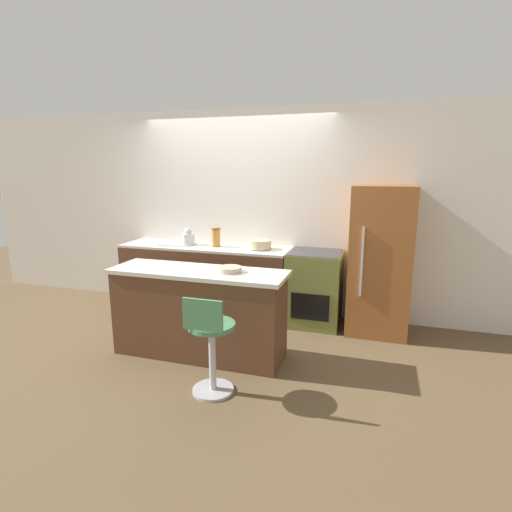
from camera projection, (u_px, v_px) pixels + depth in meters
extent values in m
plane|color=brown|center=(221.00, 322.00, 4.93)|extent=(14.00, 14.00, 0.00)
cube|color=white|center=(237.00, 212.00, 5.26)|extent=(8.00, 0.06, 2.60)
cube|color=brown|center=(206.00, 280.00, 5.23)|extent=(2.21, 0.60, 0.86)
cube|color=silver|center=(205.00, 247.00, 5.14)|extent=(2.21, 0.60, 0.03)
cube|color=#9EA3A8|center=(178.00, 244.00, 5.25)|extent=(0.44, 0.33, 0.01)
cube|color=brown|center=(199.00, 315.00, 4.01)|extent=(1.70, 0.52, 0.85)
cube|color=silver|center=(198.00, 272.00, 3.91)|extent=(1.77, 0.55, 0.04)
cube|color=olive|center=(314.00, 288.00, 4.82)|extent=(0.63, 0.60, 0.89)
cube|color=black|center=(310.00, 307.00, 4.56)|extent=(0.44, 0.01, 0.31)
cube|color=#333338|center=(316.00, 252.00, 4.72)|extent=(0.60, 0.57, 0.01)
cube|color=#995628|center=(380.00, 261.00, 4.51)|extent=(0.67, 0.62, 1.68)
cube|color=silver|center=(362.00, 262.00, 4.25)|extent=(0.02, 0.02, 0.76)
cylinder|color=#B7B7BC|center=(213.00, 390.00, 3.41)|extent=(0.35, 0.35, 0.02)
cylinder|color=#B7B7BC|center=(212.00, 360.00, 3.35)|extent=(0.06, 0.06, 0.58)
cylinder|color=#478456|center=(212.00, 325.00, 3.28)|extent=(0.39, 0.39, 0.04)
cube|color=#478456|center=(203.00, 315.00, 3.09)|extent=(0.33, 0.02, 0.26)
cylinder|color=silver|center=(188.00, 239.00, 5.19)|extent=(0.17, 0.17, 0.14)
sphere|color=silver|center=(188.00, 232.00, 5.17)|extent=(0.09, 0.09, 0.09)
cylinder|color=#C1B28E|center=(260.00, 244.00, 4.91)|extent=(0.27, 0.27, 0.11)
cylinder|color=#B77F33|center=(216.00, 238.00, 5.07)|extent=(0.11, 0.11, 0.21)
cylinder|color=brown|center=(216.00, 229.00, 5.04)|extent=(0.11, 0.11, 0.02)
cylinder|color=#C1B28E|center=(230.00, 269.00, 3.83)|extent=(0.23, 0.23, 0.05)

